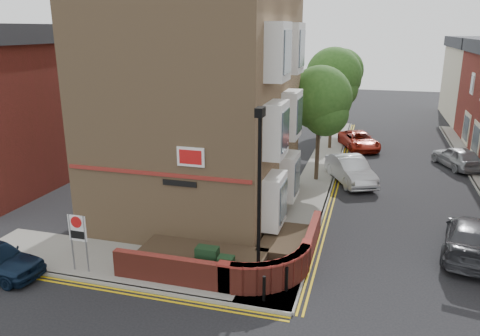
% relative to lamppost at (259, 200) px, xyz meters
% --- Properties ---
extents(ground, '(120.00, 120.00, 0.00)m').
position_rel_lamppost_xyz_m(ground, '(-1.60, -1.20, -3.34)').
color(ground, black).
rests_on(ground, ground).
extents(pavement_corner, '(13.00, 3.00, 0.12)m').
position_rel_lamppost_xyz_m(pavement_corner, '(-5.10, 0.30, -3.28)').
color(pavement_corner, gray).
rests_on(pavement_corner, ground).
extents(pavement_main, '(2.00, 32.00, 0.12)m').
position_rel_lamppost_xyz_m(pavement_main, '(0.40, 14.80, -3.28)').
color(pavement_main, gray).
rests_on(pavement_main, ground).
extents(kerb_side, '(13.00, 0.15, 0.12)m').
position_rel_lamppost_xyz_m(kerb_side, '(-5.10, -1.20, -3.28)').
color(kerb_side, gray).
rests_on(kerb_side, ground).
extents(kerb_main_near, '(0.15, 32.00, 0.12)m').
position_rel_lamppost_xyz_m(kerb_main_near, '(1.40, 14.80, -3.28)').
color(kerb_main_near, gray).
rests_on(kerb_main_near, ground).
extents(yellow_lines_side, '(13.00, 0.28, 0.01)m').
position_rel_lamppost_xyz_m(yellow_lines_side, '(-5.10, -1.45, -3.34)').
color(yellow_lines_side, gold).
rests_on(yellow_lines_side, ground).
extents(yellow_lines_main, '(0.28, 32.00, 0.01)m').
position_rel_lamppost_xyz_m(yellow_lines_main, '(1.65, 14.80, -3.34)').
color(yellow_lines_main, gold).
rests_on(yellow_lines_main, ground).
extents(corner_building, '(8.95, 10.40, 13.60)m').
position_rel_lamppost_xyz_m(corner_building, '(-4.44, 6.80, 2.88)').
color(corner_building, '#997751').
rests_on(corner_building, ground).
extents(garden_wall, '(6.80, 6.00, 1.20)m').
position_rel_lamppost_xyz_m(garden_wall, '(-1.60, 1.30, -3.34)').
color(garden_wall, maroon).
rests_on(garden_wall, ground).
extents(lamppost, '(0.25, 0.50, 6.30)m').
position_rel_lamppost_xyz_m(lamppost, '(0.00, 0.00, 0.00)').
color(lamppost, black).
rests_on(lamppost, pavement_corner).
extents(utility_cabinet_large, '(0.80, 0.45, 1.20)m').
position_rel_lamppost_xyz_m(utility_cabinet_large, '(-1.90, 0.10, -2.62)').
color(utility_cabinet_large, '#163119').
rests_on(utility_cabinet_large, pavement_corner).
extents(utility_cabinet_small, '(0.55, 0.40, 1.10)m').
position_rel_lamppost_xyz_m(utility_cabinet_small, '(-1.10, -0.20, -2.67)').
color(utility_cabinet_small, '#163119').
rests_on(utility_cabinet_small, pavement_corner).
extents(bollard_near, '(0.11, 0.11, 0.90)m').
position_rel_lamppost_xyz_m(bollard_near, '(0.40, -0.80, -2.77)').
color(bollard_near, black).
rests_on(bollard_near, pavement_corner).
extents(bollard_far, '(0.11, 0.11, 0.90)m').
position_rel_lamppost_xyz_m(bollard_far, '(1.00, -0.00, -2.77)').
color(bollard_far, black).
rests_on(bollard_far, pavement_corner).
extents(zone_sign, '(0.72, 0.07, 2.20)m').
position_rel_lamppost_xyz_m(zone_sign, '(-6.60, -0.70, -1.70)').
color(zone_sign, slate).
rests_on(zone_sign, pavement_corner).
extents(far_terrace_cream, '(5.40, 12.40, 8.00)m').
position_rel_lamppost_xyz_m(far_terrace_cream, '(12.90, 36.80, 0.71)').
color(far_terrace_cream, beige).
rests_on(far_terrace_cream, ground).
extents(tree_near, '(3.64, 3.65, 6.70)m').
position_rel_lamppost_xyz_m(tree_near, '(0.40, 12.85, 1.36)').
color(tree_near, '#382B1E').
rests_on(tree_near, pavement_main).
extents(tree_mid, '(4.03, 4.03, 7.42)m').
position_rel_lamppost_xyz_m(tree_mid, '(0.40, 20.85, 1.85)').
color(tree_mid, '#382B1E').
rests_on(tree_mid, pavement_main).
extents(tree_far, '(3.81, 3.81, 7.00)m').
position_rel_lamppost_xyz_m(tree_far, '(0.40, 28.85, 1.57)').
color(tree_far, '#382B1E').
rests_on(tree_far, pavement_main).
extents(traffic_light_assembly, '(0.20, 0.16, 4.20)m').
position_rel_lamppost_xyz_m(traffic_light_assembly, '(0.80, 23.80, -0.56)').
color(traffic_light_assembly, black).
rests_on(traffic_light_assembly, pavement_main).
extents(silver_car_near, '(3.45, 4.94, 1.54)m').
position_rel_lamppost_xyz_m(silver_car_near, '(2.36, 13.07, -2.57)').
color(silver_car_near, '#B9BEC2').
rests_on(silver_car_near, ground).
extents(red_car_main, '(3.69, 5.15, 1.30)m').
position_rel_lamppost_xyz_m(red_car_main, '(2.51, 21.54, -2.69)').
color(red_car_main, maroon).
rests_on(red_car_main, ground).
extents(grey_car_far, '(3.04, 5.43, 1.49)m').
position_rel_lamppost_xyz_m(grey_car_far, '(7.60, 4.95, -2.60)').
color(grey_car_far, '#2F3034').
rests_on(grey_car_far, ground).
extents(silver_car_far, '(3.16, 4.57, 1.44)m').
position_rel_lamppost_xyz_m(silver_car_far, '(8.90, 18.11, -2.62)').
color(silver_car_far, gray).
rests_on(silver_car_far, ground).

